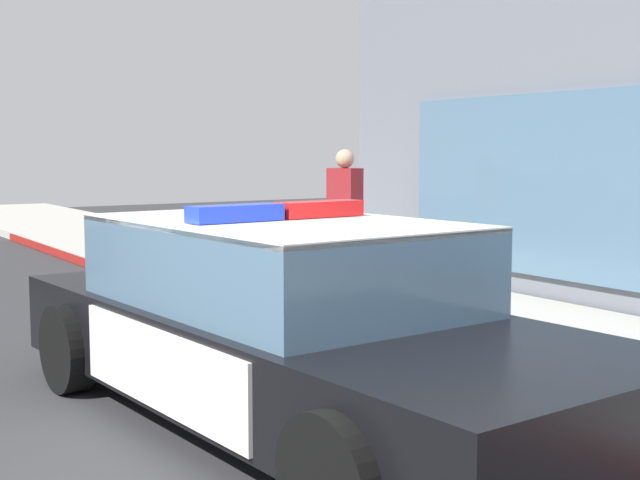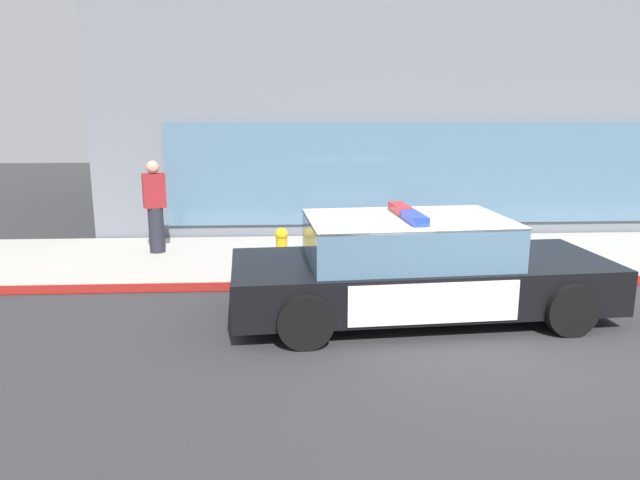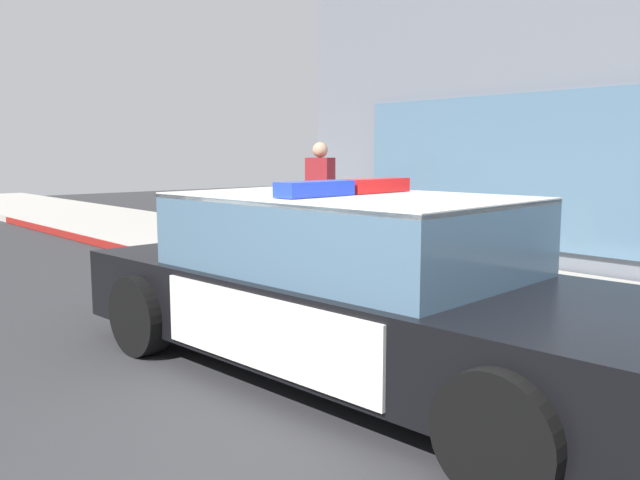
# 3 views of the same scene
# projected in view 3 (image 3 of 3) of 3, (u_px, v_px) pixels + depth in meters

# --- Properties ---
(ground) EXTENTS (48.00, 48.00, 0.00)m
(ground) POSITION_uv_depth(u_px,v_px,m) (359.00, 456.00, 3.69)
(ground) COLOR #303033
(curb_red_paint) EXTENTS (28.80, 0.04, 0.14)m
(curb_red_paint) POSITION_uv_depth(u_px,v_px,m) (562.00, 360.00, 5.16)
(curb_red_paint) COLOR maroon
(curb_red_paint) RESTS_ON ground
(police_cruiser) EXTENTS (5.20, 2.42, 1.49)m
(police_cruiser) POSITION_uv_depth(u_px,v_px,m) (360.00, 286.00, 5.02)
(police_cruiser) COLOR black
(police_cruiser) RESTS_ON ground
(fire_hydrant) EXTENTS (0.34, 0.39, 0.73)m
(fire_hydrant) POSITION_uv_depth(u_px,v_px,m) (362.00, 256.00, 7.63)
(fire_hydrant) COLOR gold
(fire_hydrant) RESTS_ON sidewalk
(pedestrian_on_sidewalk) EXTENTS (0.46, 0.37, 1.71)m
(pedestrian_on_sidewalk) POSITION_uv_depth(u_px,v_px,m) (320.00, 197.00, 10.23)
(pedestrian_on_sidewalk) COLOR #23232D
(pedestrian_on_sidewalk) RESTS_ON sidewalk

